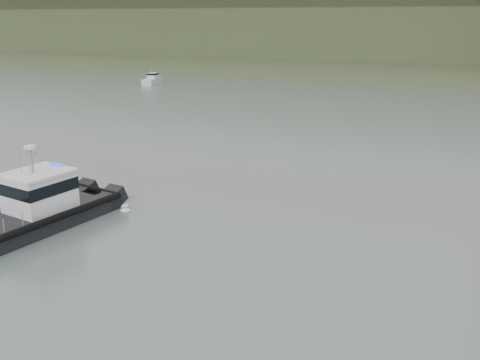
% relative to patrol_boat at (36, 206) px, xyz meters
% --- Properties ---
extents(ground, '(400.00, 400.00, 0.00)m').
position_rel_patrol_boat_xyz_m(ground, '(11.17, -1.93, -1.14)').
color(ground, '#45524E').
rests_on(ground, ground).
extents(headlands, '(500.00, 105.36, 27.12)m').
position_rel_patrol_boat_xyz_m(headlands, '(11.17, 123.57, 5.91)').
color(headlands, '#364527').
rests_on(headlands, ground).
extents(patrol_boat, '(4.99, 9.81, 4.54)m').
position_rel_patrol_boat_xyz_m(patrol_boat, '(0.00, 0.00, 0.00)').
color(patrol_boat, black).
rests_on(patrol_boat, ground).
extents(motorboat, '(2.56, 5.35, 2.83)m').
position_rel_patrol_boat_xyz_m(motorboat, '(-28.08, 57.59, -0.43)').
color(motorboat, silver).
rests_on(motorboat, ground).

